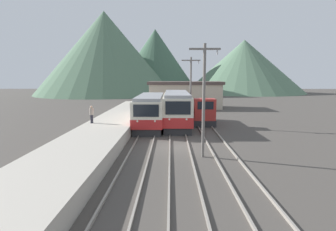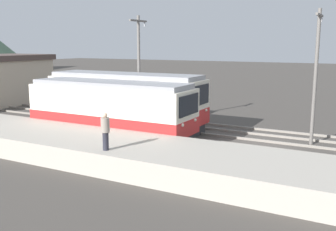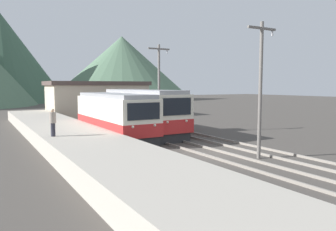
% 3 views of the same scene
% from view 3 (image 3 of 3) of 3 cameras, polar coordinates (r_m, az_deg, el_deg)
% --- Properties ---
extents(ground_plane, '(200.00, 200.00, 0.00)m').
position_cam_3_polar(ground_plane, '(19.65, 6.71, -6.60)').
color(ground_plane, '#47423D').
extents(platform_left, '(4.50, 54.00, 1.04)m').
position_cam_3_polar(platform_left, '(16.61, -10.87, -7.02)').
color(platform_left, '#ADA599').
rests_on(platform_left, ground).
extents(track_left, '(1.54, 60.00, 0.14)m').
position_cam_3_polar(track_left, '(18.22, 0.13, -7.28)').
color(track_left, gray).
rests_on(track_left, ground).
extents(track_center, '(1.54, 60.00, 0.14)m').
position_cam_3_polar(track_center, '(19.76, 7.18, -6.33)').
color(track_center, gray).
rests_on(track_center, ground).
extents(track_right, '(1.54, 60.00, 0.14)m').
position_cam_3_polar(track_right, '(21.69, 13.50, -5.39)').
color(track_right, gray).
rests_on(track_right, ground).
extents(commuter_train_left, '(2.84, 10.30, 3.42)m').
position_cam_3_polar(commuter_train_left, '(25.26, -9.33, -0.32)').
color(commuter_train_left, '#28282B').
rests_on(commuter_train_left, ground).
extents(commuter_train_center, '(2.84, 10.96, 3.67)m').
position_cam_3_polar(commuter_train_center, '(27.18, -4.49, 0.34)').
color(commuter_train_center, '#28282B').
rests_on(commuter_train_center, ground).
extents(shunting_locomotive, '(2.40, 5.15, 3.00)m').
position_cam_3_polar(shunting_locomotive, '(29.56, -0.15, -0.22)').
color(shunting_locomotive, '#28282B').
rests_on(shunting_locomotive, ground).
extents(catenary_mast_near, '(2.00, 0.20, 7.42)m').
position_cam_3_polar(catenary_mast_near, '(18.50, 15.81, 5.08)').
color(catenary_mast_near, slate).
rests_on(catenary_mast_near, ground).
extents(catenary_mast_mid, '(2.00, 0.20, 7.42)m').
position_cam_3_polar(catenary_mast_mid, '(27.64, -1.57, 5.27)').
color(catenary_mast_mid, slate).
rests_on(catenary_mast_mid, ground).
extents(person_on_platform, '(0.38, 0.38, 1.64)m').
position_cam_3_polar(person_on_platform, '(20.31, -19.42, -0.95)').
color(person_on_platform, '#282833').
rests_on(person_on_platform, platform_left).
extents(station_building, '(12.60, 6.30, 4.54)m').
position_cam_3_polar(station_building, '(43.54, -12.18, 2.86)').
color(station_building, beige).
rests_on(station_building, ground).
extents(mountain_backdrop, '(86.58, 49.63, 25.21)m').
position_cam_3_polar(mountain_backdrop, '(84.27, -25.46, 9.57)').
color(mountain_backdrop, '#517056').
rests_on(mountain_backdrop, ground).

